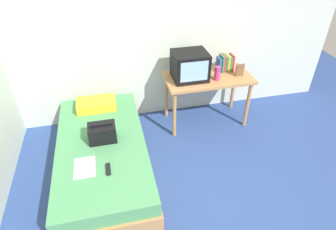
% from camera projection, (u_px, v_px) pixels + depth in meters
% --- Properties ---
extents(ground_plane, '(8.00, 8.00, 0.00)m').
position_uv_depth(ground_plane, '(200.00, 217.00, 2.93)').
color(ground_plane, '#2D4784').
extents(wall_back, '(5.20, 0.10, 2.60)m').
position_uv_depth(wall_back, '(158.00, 27.00, 3.76)').
color(wall_back, silver).
rests_on(wall_back, ground).
extents(bed, '(1.00, 2.00, 0.43)m').
position_uv_depth(bed, '(103.00, 156.00, 3.34)').
color(bed, '#B27F4C').
rests_on(bed, ground).
extents(desk, '(1.16, 0.60, 0.73)m').
position_uv_depth(desk, '(208.00, 82.00, 3.91)').
color(desk, '#B27F4C').
rests_on(desk, ground).
extents(tv, '(0.44, 0.39, 0.36)m').
position_uv_depth(tv, '(190.00, 66.00, 3.71)').
color(tv, black).
rests_on(tv, desk).
extents(water_bottle, '(0.07, 0.07, 0.18)m').
position_uv_depth(water_bottle, '(217.00, 73.00, 3.72)').
color(water_bottle, '#E53372').
rests_on(water_bottle, desk).
extents(book_row, '(0.21, 0.16, 0.23)m').
position_uv_depth(book_row, '(225.00, 63.00, 3.94)').
color(book_row, '#2D5699').
rests_on(book_row, desk).
extents(picture_frame, '(0.11, 0.02, 0.17)m').
position_uv_depth(picture_frame, '(240.00, 70.00, 3.82)').
color(picture_frame, brown).
rests_on(picture_frame, desk).
extents(pillow, '(0.49, 0.28, 0.12)m').
position_uv_depth(pillow, '(96.00, 104.00, 3.73)').
color(pillow, yellow).
rests_on(pillow, bed).
extents(handbag, '(0.30, 0.20, 0.22)m').
position_uv_depth(handbag, '(102.00, 133.00, 3.19)').
color(handbag, black).
rests_on(handbag, bed).
extents(magazine, '(0.21, 0.29, 0.01)m').
position_uv_depth(magazine, '(85.00, 167.00, 2.90)').
color(magazine, white).
rests_on(magazine, bed).
extents(remote_dark, '(0.04, 0.16, 0.02)m').
position_uv_depth(remote_dark, '(108.00, 169.00, 2.87)').
color(remote_dark, black).
rests_on(remote_dark, bed).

